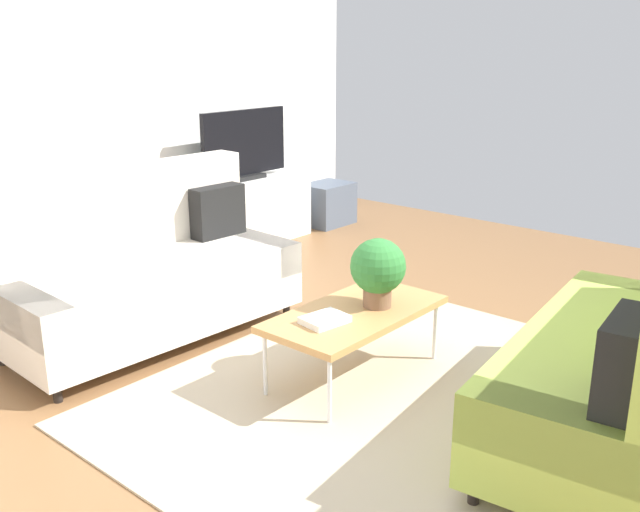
# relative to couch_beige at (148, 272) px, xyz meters

# --- Properties ---
(ground_plane) EXTENTS (7.68, 7.68, 0.00)m
(ground_plane) POSITION_rel_couch_beige_xyz_m (0.41, -1.35, -0.44)
(ground_plane) COLOR brown
(wall_far) EXTENTS (6.40, 0.12, 2.90)m
(wall_far) POSITION_rel_couch_beige_xyz_m (0.41, 1.45, 1.01)
(wall_far) COLOR white
(wall_far) RESTS_ON ground_plane
(area_rug) EXTENTS (2.90, 2.20, 0.01)m
(area_rug) POSITION_rel_couch_beige_xyz_m (0.33, -1.62, -0.44)
(area_rug) COLOR tan
(area_rug) RESTS_ON ground_plane
(couch_beige) EXTENTS (1.93, 0.92, 1.10)m
(couch_beige) POSITION_rel_couch_beige_xyz_m (0.00, 0.00, 0.00)
(couch_beige) COLOR beige
(couch_beige) RESTS_ON ground_plane
(couch_green) EXTENTS (1.99, 1.06, 1.10)m
(couch_green) POSITION_rel_couch_beige_xyz_m (0.68, -2.84, 0.00)
(couch_green) COLOR #A3BC4C
(couch_green) RESTS_ON ground_plane
(coffee_table) EXTENTS (1.10, 0.56, 0.42)m
(coffee_table) POSITION_rel_couch_beige_xyz_m (0.38, -1.42, -0.05)
(coffee_table) COLOR #B7844C
(coffee_table) RESTS_ON ground_plane
(tv_console) EXTENTS (1.40, 0.44, 0.64)m
(tv_console) POSITION_rel_couch_beige_xyz_m (1.92, 1.11, -0.12)
(tv_console) COLOR silver
(tv_console) RESTS_ON ground_plane
(tv) EXTENTS (1.00, 0.20, 0.64)m
(tv) POSITION_rel_couch_beige_xyz_m (1.92, 1.09, 0.51)
(tv) COLOR black
(tv) RESTS_ON tv_console
(storage_trunk) EXTENTS (0.52, 0.40, 0.44)m
(storage_trunk) POSITION_rel_couch_beige_xyz_m (3.02, 1.01, -0.22)
(storage_trunk) COLOR #4C5666
(storage_trunk) RESTS_ON ground_plane
(potted_plant) EXTENTS (0.32, 0.32, 0.40)m
(potted_plant) POSITION_rel_couch_beige_xyz_m (0.52, -1.47, 0.20)
(potted_plant) COLOR brown
(potted_plant) RESTS_ON coffee_table
(table_book_0) EXTENTS (0.26, 0.21, 0.04)m
(table_book_0) POSITION_rel_couch_beige_xyz_m (0.13, -1.41, -0.00)
(table_book_0) COLOR silver
(table_book_0) RESTS_ON coffee_table
(vase_0) EXTENTS (0.10, 0.10, 0.15)m
(vase_0) POSITION_rel_couch_beige_xyz_m (1.34, 1.16, 0.27)
(vase_0) COLOR #B24C4C
(vase_0) RESTS_ON tv_console
(vase_1) EXTENTS (0.13, 0.13, 0.16)m
(vase_1) POSITION_rel_couch_beige_xyz_m (1.50, 1.16, 0.28)
(vase_1) COLOR #33B29E
(vase_1) RESTS_ON tv_console
(bottle_0) EXTENTS (0.04, 0.04, 0.18)m
(bottle_0) POSITION_rel_couch_beige_xyz_m (1.69, 1.07, 0.29)
(bottle_0) COLOR #3F8C4C
(bottle_0) RESTS_ON tv_console
(bottle_1) EXTENTS (0.04, 0.04, 0.23)m
(bottle_1) POSITION_rel_couch_beige_xyz_m (1.78, 1.07, 0.31)
(bottle_1) COLOR #3359B2
(bottle_1) RESTS_ON tv_console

